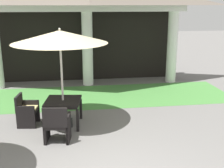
# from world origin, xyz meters

# --- Properties ---
(background_pavilion) EXTENTS (8.24, 2.75, 4.30)m
(background_pavilion) POSITION_xyz_m (0.00, 7.29, 3.34)
(background_pavilion) COLOR white
(background_pavilion) RESTS_ON ground
(lawn_strip) EXTENTS (10.04, 2.73, 0.01)m
(lawn_strip) POSITION_xyz_m (0.00, 5.57, 0.00)
(lawn_strip) COLOR #47843D
(lawn_strip) RESTS_ON ground
(patio_table_mid_left) EXTENTS (1.03, 1.03, 0.72)m
(patio_table_mid_left) POSITION_xyz_m (-0.91, 3.19, 0.62)
(patio_table_mid_left) COLOR black
(patio_table_mid_left) RESTS_ON ground
(patio_umbrella_mid_left) EXTENTS (2.45, 2.45, 2.62)m
(patio_umbrella_mid_left) POSITION_xyz_m (-0.91, 3.19, 2.37)
(patio_umbrella_mid_left) COLOR #2D2D2D
(patio_umbrella_mid_left) RESTS_ON ground
(patio_chair_mid_left_south) EXTENTS (0.65, 0.57, 0.93)m
(patio_chair_mid_left_south) POSITION_xyz_m (-1.04, 2.20, 0.42)
(patio_chair_mid_left_south) COLOR black
(patio_chair_mid_left_south) RESTS_ON ground
(patio_chair_mid_left_west) EXTENTS (0.57, 0.61, 0.86)m
(patio_chair_mid_left_west) POSITION_xyz_m (-1.90, 3.32, 0.40)
(patio_chair_mid_left_west) COLOR black
(patio_chair_mid_left_west) RESTS_ON ground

